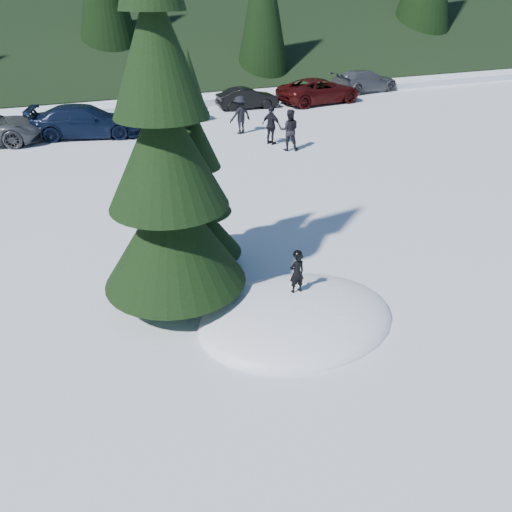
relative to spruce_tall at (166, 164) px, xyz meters
name	(u,v)px	position (x,y,z in m)	size (l,w,h in m)	color
ground	(297,319)	(2.20, -1.80, -3.32)	(200.00, 200.00, 0.00)	white
snow_mound	(297,319)	(2.20, -1.80, -3.32)	(4.48, 3.52, 0.96)	white
spruce_tall	(166,164)	(0.00, 0.00, 0.00)	(3.20, 3.20, 8.60)	#301F10
spruce_short	(196,191)	(1.00, 1.40, -1.22)	(2.20, 2.20, 5.37)	#301F10
child_skier	(297,273)	(2.36, -1.43, -2.36)	(0.35, 0.23, 0.97)	black
adult_0	(289,130)	(8.01, 9.97, -2.41)	(0.88, 0.69, 1.82)	black
adult_1	(271,125)	(7.70, 11.16, -2.44)	(1.03, 0.43, 1.76)	black
adult_2	(240,115)	(7.12, 13.57, -2.40)	(1.19, 0.68, 1.84)	black
car_3	(86,121)	(-0.01, 16.05, -2.56)	(2.13, 5.24, 1.52)	black
car_4	(169,110)	(4.42, 17.01, -2.57)	(1.76, 4.39, 1.49)	gray
car_5	(247,98)	(9.74, 18.89, -2.71)	(1.29, 3.71, 1.22)	black
car_6	(320,91)	(14.57, 18.57, -2.56)	(2.51, 5.45, 1.52)	#390A0A
car_7	(365,81)	(19.43, 20.62, -2.58)	(2.06, 5.08, 1.47)	#4A4D51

